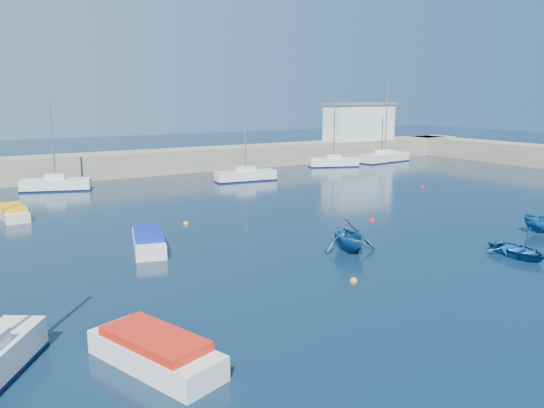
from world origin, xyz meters
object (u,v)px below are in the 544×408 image
sailboat_6 (246,175)px  motorboat_2 (12,212)px  sailboat_8 (385,157)px  sailboat_7 (334,162)px  sailboat_5 (56,184)px  motorboat_0 (155,351)px  motorboat_1 (148,241)px  harbor_office (359,123)px  dinghy_center (518,251)px  dinghy_left (349,235)px

sailboat_6 → motorboat_2: sailboat_6 is taller
sailboat_8 → sailboat_7: bearing=84.1°
sailboat_5 → sailboat_7: bearing=-69.2°
sailboat_5 → motorboat_2: 11.79m
sailboat_7 → motorboat_0: bearing=156.8°
sailboat_7 → motorboat_2: bearing=127.5°
sailboat_5 → motorboat_1: 23.84m
sailboat_7 → motorboat_2: 39.64m
sailboat_5 → sailboat_8: bearing=-68.9°
harbor_office → sailboat_5: sailboat_5 is taller
motorboat_2 → dinghy_center: motorboat_2 is taller
sailboat_7 → sailboat_8: bearing=-66.9°
motorboat_0 → motorboat_2: size_ratio=1.14×
sailboat_6 → dinghy_left: sailboat_6 is taller
harbor_office → motorboat_1: (-41.29, -30.40, -4.57)m
dinghy_center → motorboat_1: bearing=150.8°
sailboat_7 → sailboat_8: sailboat_8 is taller
sailboat_8 → harbor_office: bearing=-9.3°
harbor_office → sailboat_7: (-9.12, -6.02, -4.49)m
sailboat_6 → motorboat_0: size_ratio=1.59×
motorboat_0 → sailboat_6: bearing=37.9°
harbor_office → motorboat_2: 50.41m
motorboat_2 → dinghy_left: size_ratio=1.33×
sailboat_6 → sailboat_7: size_ratio=1.03×
motorboat_0 → dinghy_center: 21.10m
harbor_office → motorboat_2: bearing=-159.8°
sailboat_6 → sailboat_8: size_ratio=0.81×
sailboat_8 → motorboat_0: (-45.32, -37.94, -0.12)m
motorboat_2 → dinghy_left: (15.54, -19.06, 0.48)m
dinghy_left → dinghy_center: bearing=-25.9°
sailboat_5 → motorboat_0: bearing=-165.0°
motorboat_2 → motorboat_0: bearing=-90.2°
motorboat_0 → dinghy_left: bearing=7.9°
motorboat_2 → dinghy_center: bearing=-51.4°
sailboat_8 → motorboat_0: size_ratio=1.95×
sailboat_6 → dinghy_center: 31.58m
motorboat_1 → dinghy_left: dinghy_left is taller
motorboat_0 → dinghy_left: (13.88, 7.18, 0.39)m
sailboat_7 → dinghy_center: sailboat_7 is taller
harbor_office → sailboat_8: (-0.12, -5.67, -4.45)m
motorboat_1 → dinghy_left: 11.45m
harbor_office → motorboat_0: (-45.43, -43.61, -4.57)m
motorboat_0 → sailboat_8: bearing=20.5°
harbor_office → motorboat_1: harbor_office is taller
motorboat_2 → dinghy_center: size_ratio=1.37×
sailboat_5 → motorboat_2: (-4.77, -10.78, -0.18)m
harbor_office → sailboat_7: bearing=-146.6°
dinghy_left → motorboat_2: bearing=142.2°
harbor_office → motorboat_0: bearing=-136.2°
sailboat_8 → dinghy_center: 43.87m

